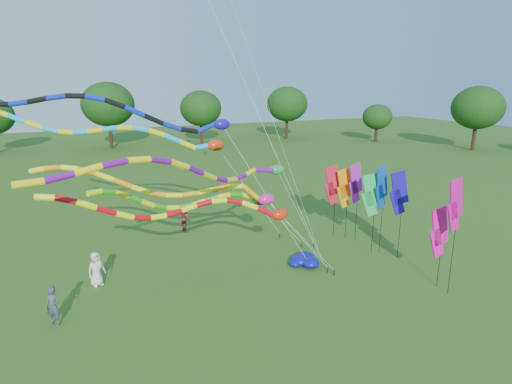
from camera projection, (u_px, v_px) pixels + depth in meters
name	position (u px, v px, depth m)	size (l,w,h in m)	color
ground	(325.00, 313.00, 18.16)	(160.00, 160.00, 0.00)	#245215
tree_ring	(195.00, 210.00, 14.04)	(116.05, 117.29, 9.65)	#382314
tube_kite_red	(202.00, 210.00, 18.37)	(12.77, 1.19, 6.12)	black
tube_kite_orange	(183.00, 188.00, 20.23)	(12.98, 4.60, 6.46)	black
tube_kite_purple	(210.00, 171.00, 17.46)	(14.03, 6.40, 7.72)	black
tube_kite_blue	(125.00, 113.00, 18.51)	(14.92, 3.70, 9.69)	black
tube_kite_cyan	(138.00, 135.00, 24.05)	(14.93, 5.00, 8.68)	black
tube_kite_green	(210.00, 200.00, 20.95)	(11.43, 2.27, 5.73)	black
banner_pole_orange	(344.00, 188.00, 25.94)	(1.16, 0.15, 4.50)	black
banner_pole_blue_b	(399.00, 193.00, 22.96)	(1.15, 0.36, 4.97)	black
banner_pole_red	(332.00, 185.00, 26.06)	(1.16, 0.13, 4.65)	black
banner_pole_violet	(355.00, 183.00, 25.48)	(1.16, 0.26, 4.89)	black
banner_pole_magenta_b	(439.00, 233.00, 19.67)	(1.16, 0.13, 4.04)	black
banner_pole_magenta_a	(455.00, 206.00, 18.60)	(1.16, 0.22, 5.56)	black
banner_pole_blue_a	(382.00, 188.00, 23.49)	(1.14, 0.40, 5.13)	black
banner_pole_green	(371.00, 195.00, 23.61)	(1.11, 0.50, 4.70)	black
blue_nylon_heap	(297.00, 262.00, 22.70)	(0.95, 1.44, 0.47)	#0C109D
person_a	(96.00, 269.00, 20.41)	(0.82, 0.54, 1.69)	silver
person_b	(53.00, 306.00, 17.04)	(0.61, 0.40, 1.68)	#38404E
person_c	(185.00, 218.00, 27.90)	(0.83, 0.65, 1.71)	maroon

